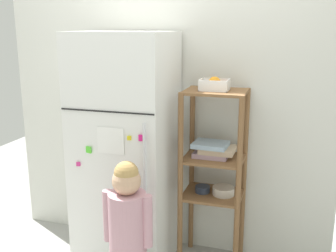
{
  "coord_description": "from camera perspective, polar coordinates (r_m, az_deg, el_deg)",
  "views": [
    {
      "loc": [
        0.87,
        -2.43,
        1.64
      ],
      "look_at": [
        0.12,
        0.02,
        1.01
      ],
      "focal_mm": 43.09,
      "sensor_mm": 36.0,
      "label": 1
    }
  ],
  "objects": [
    {
      "name": "fruit_bin",
      "position": [
        2.63,
        6.69,
        5.83
      ],
      "size": [
        0.19,
        0.14,
        0.09
      ],
      "color": "white",
      "rests_on": "pantry_shelf_unit"
    },
    {
      "name": "kitchen_wall_back",
      "position": [
        2.96,
        -0.39,
        2.43
      ],
      "size": [
        2.45,
        0.03,
        2.12
      ],
      "primitive_type": "cube",
      "color": "silver",
      "rests_on": "ground"
    },
    {
      "name": "refrigerator",
      "position": [
        2.79,
        -5.91,
        -3.63
      ],
      "size": [
        0.62,
        0.61,
        1.62
      ],
      "color": "white",
      "rests_on": "ground"
    },
    {
      "name": "pantry_shelf_unit",
      "position": [
        2.76,
        6.51,
        -5.26
      ],
      "size": [
        0.42,
        0.35,
        1.25
      ],
      "color": "brown",
      "rests_on": "ground"
    },
    {
      "name": "child_standing",
      "position": [
        2.37,
        -5.72,
        -13.4
      ],
      "size": [
        0.3,
        0.22,
        0.93
      ],
      "color": "#454A38",
      "rests_on": "ground"
    }
  ]
}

